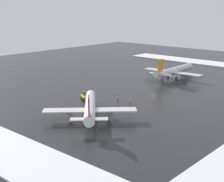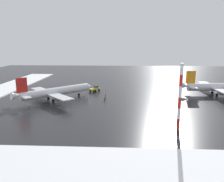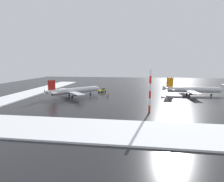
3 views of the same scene
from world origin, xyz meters
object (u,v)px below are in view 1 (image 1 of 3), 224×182
at_px(ground_crew_beside_wing, 118,99).
at_px(ground_crew_near_tug, 130,101).
at_px(pushback_tug, 85,96).
at_px(airplane_distant_tail, 90,107).
at_px(airplane_parked_portside, 175,71).
at_px(traffic_cone_mid_line, 96,129).
at_px(ground_crew_by_nose_gear, 63,107).
at_px(traffic_cone_near_nose, 71,128).

bearing_deg(ground_crew_beside_wing, ground_crew_near_tug, 115.53).
bearing_deg(pushback_tug, ground_crew_near_tug, -124.90).
distance_m(ground_crew_beside_wing, ground_crew_near_tug, 5.00).
xyz_separation_m(airplane_distant_tail, airplane_parked_portside, (61.72, 11.08, 0.10)).
relative_size(airplane_distant_tail, traffic_cone_mid_line, 44.09).
bearing_deg(ground_crew_beside_wing, airplane_parked_portside, -148.50).
height_order(airplane_distant_tail, pushback_tug, airplane_distant_tail).
bearing_deg(ground_crew_beside_wing, traffic_cone_mid_line, 52.88).
bearing_deg(traffic_cone_mid_line, pushback_tug, 51.63).
bearing_deg(pushback_tug, ground_crew_beside_wing, -117.19).
relative_size(airplane_parked_portside, ground_crew_by_nose_gear, 18.58).
xyz_separation_m(airplane_distant_tail, traffic_cone_mid_line, (-6.07, -8.29, -2.74)).
xyz_separation_m(airplane_parked_portside, ground_crew_near_tug, (-44.16, -11.19, -2.15)).
relative_size(airplane_distant_tail, ground_crew_near_tug, 14.18).
distance_m(airplane_parked_portside, traffic_cone_mid_line, 70.57).
bearing_deg(traffic_cone_near_nose, airplane_distant_tail, 17.49).
bearing_deg(pushback_tug, airplane_distant_tail, 176.09).
xyz_separation_m(pushback_tug, ground_crew_beside_wing, (5.13, -9.97, -0.31)).
bearing_deg(pushback_tug, traffic_cone_mid_line, 177.24).
xyz_separation_m(ground_crew_by_nose_gear, traffic_cone_mid_line, (-5.92, -19.60, -0.70)).
relative_size(airplane_parked_portside, ground_crew_near_tug, 18.58).
bearing_deg(airplane_parked_portside, ground_crew_beside_wing, -174.83).
relative_size(airplane_distant_tail, pushback_tug, 4.83).
bearing_deg(airplane_parked_portside, pushback_tug, 172.84).
distance_m(ground_crew_beside_wing, traffic_cone_near_nose, 28.16).
distance_m(ground_crew_by_nose_gear, traffic_cone_mid_line, 20.49).
xyz_separation_m(traffic_cone_near_nose, traffic_cone_mid_line, (3.55, -5.26, 0.00)).
bearing_deg(traffic_cone_mid_line, traffic_cone_near_nose, 124.06).
height_order(ground_crew_beside_wing, traffic_cone_near_nose, ground_crew_beside_wing).
distance_m(ground_crew_beside_wing, traffic_cone_mid_line, 26.92).
bearing_deg(traffic_cone_mid_line, ground_crew_near_tug, 19.11).
height_order(ground_crew_beside_wing, traffic_cone_mid_line, ground_crew_beside_wing).
distance_m(airplane_distant_tail, ground_crew_by_nose_gear, 11.49).
bearing_deg(airplane_distant_tail, ground_crew_near_tug, -44.56).
bearing_deg(traffic_cone_mid_line, ground_crew_beside_wing, 29.34).
bearing_deg(airplane_distant_tail, pushback_tug, 6.26).
bearing_deg(airplane_parked_portside, traffic_cone_near_nose, -171.59).
height_order(airplane_parked_portside, ground_crew_beside_wing, airplane_parked_portside).
xyz_separation_m(airplane_distant_tail, traffic_cone_near_nose, (-9.63, -3.03, -2.74)).
height_order(airplane_distant_tail, traffic_cone_near_nose, airplane_distant_tail).
relative_size(ground_crew_beside_wing, traffic_cone_near_nose, 3.11).
height_order(airplane_parked_portside, pushback_tug, airplane_parked_portside).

